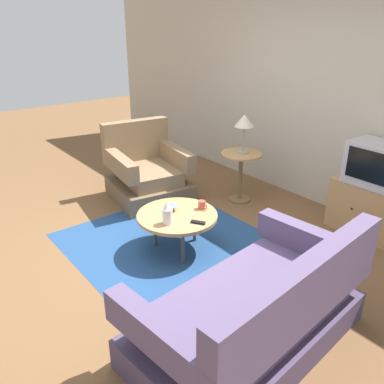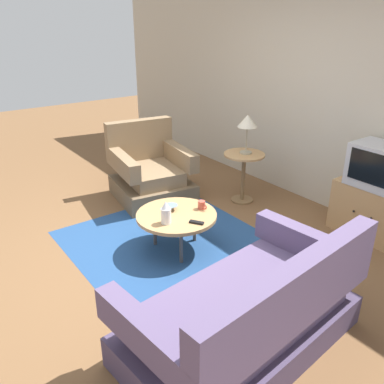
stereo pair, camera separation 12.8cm
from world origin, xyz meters
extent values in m
plane|color=brown|center=(0.00, 0.00, 0.00)|extent=(16.00, 16.00, 0.00)
cube|color=#BCB29E|center=(0.00, 2.27, 1.35)|extent=(9.00, 0.12, 2.70)
cube|color=navy|center=(-0.03, 0.11, 0.00)|extent=(2.28, 1.93, 0.00)
cube|color=brown|center=(-1.29, 0.59, 0.12)|extent=(1.06, 1.04, 0.24)
cube|color=#846B4C|center=(-1.29, 0.59, 0.33)|extent=(0.88, 0.74, 0.18)
cube|color=#846B4C|center=(-1.68, 0.65, 0.69)|extent=(0.28, 0.91, 0.54)
cube|color=#846B4C|center=(-1.34, 0.21, 0.54)|extent=(0.95, 0.28, 0.23)
cube|color=#846B4C|center=(-1.23, 0.96, 0.54)|extent=(0.95, 0.28, 0.23)
cube|color=#4B3E5C|center=(1.32, -0.25, 0.12)|extent=(1.13, 1.80, 0.24)
cube|color=#5B4C70|center=(1.32, -0.25, 0.33)|extent=(0.96, 1.51, 0.18)
cube|color=#5B4C70|center=(1.73, -0.21, 0.66)|extent=(0.31, 1.72, 0.47)
cube|color=#5B4C70|center=(1.24, 0.53, 0.53)|extent=(0.98, 0.23, 0.22)
cube|color=#5B4C70|center=(1.40, -1.04, 0.53)|extent=(0.98, 0.23, 0.22)
cube|color=gold|center=(1.60, -0.23, 0.55)|extent=(0.18, 0.27, 0.27)
cylinder|color=tan|center=(-0.03, 0.11, 0.39)|extent=(0.81, 0.81, 0.04)
cylinder|color=#4C4742|center=(-0.06, 0.36, 0.18)|extent=(0.04, 0.04, 0.37)
cylinder|color=#4C4742|center=(-0.24, -0.02, 0.18)|extent=(0.04, 0.04, 0.37)
cylinder|color=#4C4742|center=(0.20, 0.01, 0.18)|extent=(0.04, 0.04, 0.37)
cylinder|color=tan|center=(-0.51, 1.47, 0.63)|extent=(0.51, 0.51, 0.02)
cylinder|color=brown|center=(-0.51, 1.47, 0.31)|extent=(0.05, 0.05, 0.62)
cylinder|color=brown|center=(-0.51, 1.47, 0.01)|extent=(0.28, 0.28, 0.02)
cube|color=tan|center=(0.99, 1.97, 0.29)|extent=(0.83, 0.40, 0.58)
sphere|color=black|center=(0.89, 1.75, 0.32)|extent=(0.02, 0.02, 0.02)
sphere|color=black|center=(1.09, 1.75, 0.32)|extent=(0.02, 0.02, 0.02)
cube|color=#B7B7BC|center=(0.99, 1.96, 0.80)|extent=(0.60, 0.41, 0.45)
cube|color=black|center=(0.99, 1.75, 0.83)|extent=(0.48, 0.01, 0.32)
cylinder|color=#9E937A|center=(-0.51, 1.49, 0.65)|extent=(0.15, 0.15, 0.02)
cylinder|color=#9E937A|center=(-0.51, 1.49, 0.82)|extent=(0.02, 0.02, 0.32)
cone|color=beige|center=(-0.51, 1.49, 1.05)|extent=(0.24, 0.24, 0.15)
cylinder|color=white|center=(0.07, -0.07, 0.48)|extent=(0.10, 0.10, 0.15)
cone|color=white|center=(0.07, -0.07, 0.59)|extent=(0.09, 0.09, 0.07)
cylinder|color=#B74C3D|center=(0.03, 0.39, 0.45)|extent=(0.08, 0.08, 0.09)
torus|color=#B74C3D|center=(0.08, 0.39, 0.45)|extent=(0.06, 0.01, 0.06)
cone|color=slate|center=(-0.13, 0.12, 0.43)|extent=(0.14, 0.14, 0.06)
cube|color=black|center=(0.25, 0.16, 0.41)|extent=(0.14, 0.11, 0.02)
camera|label=1|loc=(2.87, -2.00, 2.21)|focal=37.76mm
camera|label=2|loc=(2.95, -1.89, 2.21)|focal=37.76mm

